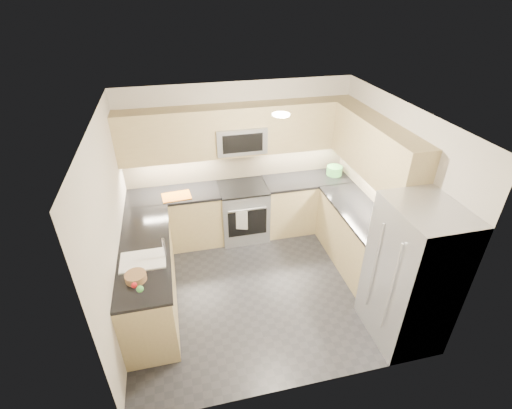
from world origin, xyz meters
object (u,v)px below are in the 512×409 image
at_px(gas_range, 243,212).
at_px(refrigerator, 411,275).
at_px(microwave, 240,138).
at_px(fruit_basket, 136,277).
at_px(utensil_bowl, 334,171).
at_px(cutting_board, 176,196).

bearing_deg(gas_range, refrigerator, -59.12).
distance_m(microwave, fruit_basket, 2.61).
relative_size(gas_range, utensil_bowl, 3.52).
height_order(microwave, fruit_basket, microwave).
relative_size(refrigerator, utensil_bowl, 6.95).
relative_size(cutting_board, fruit_basket, 1.84).
height_order(gas_range, refrigerator, refrigerator).
relative_size(microwave, utensil_bowl, 2.94).
xyz_separation_m(gas_range, refrigerator, (1.45, -2.43, 0.45)).
distance_m(gas_range, refrigerator, 2.86).
distance_m(cutting_board, fruit_basket, 1.83).
relative_size(microwave, cutting_board, 1.79).
height_order(microwave, cutting_board, microwave).
bearing_deg(cutting_board, gas_range, 4.91).
bearing_deg(gas_range, utensil_bowl, 2.21).
relative_size(utensil_bowl, cutting_board, 0.61).
bearing_deg(utensil_bowl, refrigerator, -93.08).
xyz_separation_m(microwave, cutting_board, (-1.04, -0.21, -0.75)).
xyz_separation_m(cutting_board, fruit_basket, (-0.52, -1.75, 0.04)).
bearing_deg(microwave, utensil_bowl, -2.31).
bearing_deg(utensil_bowl, microwave, 177.69).
xyz_separation_m(utensil_bowl, fruit_basket, (-3.15, -1.90, -0.03)).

